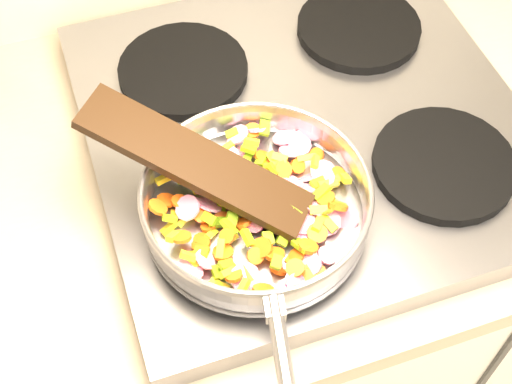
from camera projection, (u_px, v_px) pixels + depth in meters
name	position (u px, v px, depth m)	size (l,w,h in m)	color
cooktop	(306.00, 128.00, 1.01)	(0.60, 0.60, 0.04)	#939399
grate_fl	(243.00, 222.00, 0.89)	(0.19, 0.19, 0.02)	black
grate_fr	(444.00, 164.00, 0.94)	(0.19, 0.19, 0.02)	black
grate_bl	(183.00, 70.00, 1.04)	(0.19, 0.19, 0.02)	black
grate_br	(359.00, 28.00, 1.09)	(0.19, 0.19, 0.02)	black
saute_pan	(256.00, 203.00, 0.86)	(0.32, 0.48, 0.06)	#9E9EA5
vegetable_heap	(259.00, 206.00, 0.87)	(0.26, 0.26, 0.05)	yellow
wooden_spatula	(196.00, 162.00, 0.85)	(0.29, 0.07, 0.01)	black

